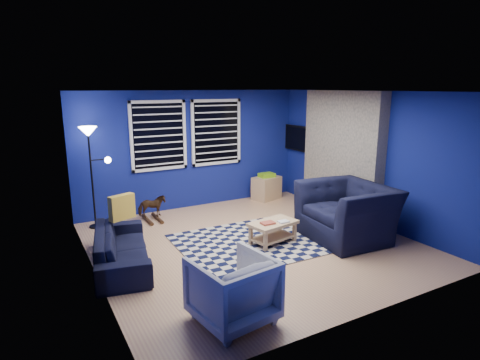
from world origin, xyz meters
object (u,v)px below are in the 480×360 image
at_px(armchair_bent, 232,289).
at_px(cabinet, 267,188).
at_px(coffee_table, 273,228).
at_px(armchair_big, 347,212).
at_px(floor_lamp, 90,146).
at_px(tv, 299,138).
at_px(sofa, 122,248).
at_px(rocking_horse, 152,206).

xyz_separation_m(armchair_bent, cabinet, (3.06, 4.04, -0.11)).
relative_size(armchair_bent, coffee_table, 0.96).
height_order(armchair_big, floor_lamp, floor_lamp).
distance_m(tv, armchair_bent, 5.50).
bearing_deg(sofa, cabinet, -51.31).
xyz_separation_m(armchair_big, rocking_horse, (-2.67, 2.54, -0.18)).
height_order(sofa, armchair_big, armchair_big).
distance_m(sofa, armchair_bent, 2.20).
bearing_deg(armchair_bent, armchair_big, -164.19).
xyz_separation_m(armchair_big, floor_lamp, (-3.68, 2.69, 1.07)).
bearing_deg(tv, armchair_bent, -134.68).
bearing_deg(coffee_table, floor_lamp, 136.77).
xyz_separation_m(cabinet, floor_lamp, (-3.83, -0.08, 1.27)).
xyz_separation_m(rocking_horse, floor_lamp, (-1.02, 0.15, 1.25)).
bearing_deg(floor_lamp, cabinet, 1.13).
bearing_deg(sofa, armchair_bent, -148.99).
bearing_deg(floor_lamp, rocking_horse, -8.38).
bearing_deg(armchair_bent, sofa, -78.02).
bearing_deg(armchair_big, coffee_table, -103.69).
height_order(tv, coffee_table, tv).
relative_size(tv, rocking_horse, 1.91).
relative_size(tv, armchair_bent, 1.19).
xyz_separation_m(sofa, armchair_bent, (0.74, -2.07, 0.11)).
bearing_deg(tv, cabinet, 165.24).
bearing_deg(rocking_horse, cabinet, -74.19).
bearing_deg(sofa, tv, -57.41).
distance_m(armchair_big, coffee_table, 1.33).
bearing_deg(rocking_horse, armchair_bent, -172.47).
bearing_deg(armchair_bent, cabinet, -134.91).
bearing_deg(tv, coffee_table, -134.67).
height_order(rocking_horse, coffee_table, rocking_horse).
relative_size(armchair_bent, cabinet, 1.15).
height_order(coffee_table, cabinet, cabinet).
relative_size(armchair_big, floor_lamp, 0.77).
xyz_separation_m(tv, rocking_horse, (-3.56, -0.03, -1.11)).
distance_m(sofa, coffee_table, 2.44).
bearing_deg(tv, floor_lamp, 178.49).
relative_size(cabinet, floor_lamp, 0.39).
height_order(armchair_bent, floor_lamp, floor_lamp).
relative_size(armchair_big, armchair_bent, 1.74).
distance_m(armchair_bent, coffee_table, 2.36).
xyz_separation_m(armchair_bent, rocking_horse, (0.25, 3.82, -0.09)).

